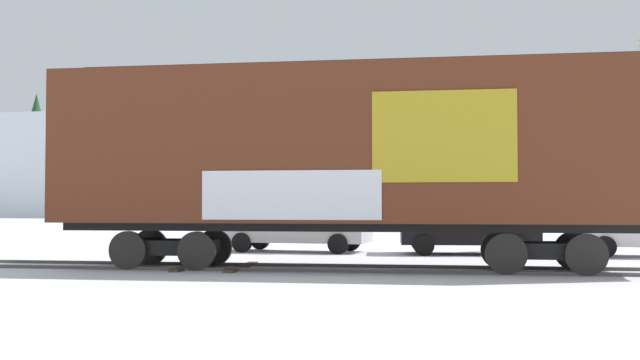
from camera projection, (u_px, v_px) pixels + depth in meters
name	position (u px, v px, depth m)	size (l,w,h in m)	color
ground_plane	(325.00, 269.00, 17.55)	(260.00, 260.00, 0.00)	silver
track	(350.00, 268.00, 17.45)	(60.02, 3.82, 0.08)	#4C4742
freight_car	(350.00, 150.00, 17.54)	(14.12, 3.14, 4.98)	#5B2B19
hillside	(428.00, 167.00, 92.58)	(146.97, 28.96, 17.04)	silver
parked_car_silver	(296.00, 225.00, 24.22)	(4.88, 2.26, 1.68)	#B7BABF
parked_car_black	(466.00, 226.00, 23.02)	(4.34, 2.26, 1.73)	black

